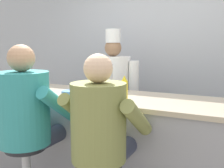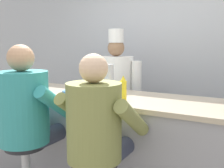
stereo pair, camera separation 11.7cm
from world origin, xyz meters
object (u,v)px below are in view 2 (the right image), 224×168
mustard_bottle_yellow (123,89)px  coffee_mug_white (24,83)px  diner_seated_olive (97,127)px  cereal_bowl (70,93)px  diner_seated_teal (27,112)px  cook_in_whites_near (116,92)px  cup_stack_steel (109,78)px  breakfast_plate (13,89)px

mustard_bottle_yellow → coffee_mug_white: size_ratio=1.58×
coffee_mug_white → diner_seated_olive: diner_seated_olive is taller
cereal_bowl → diner_seated_teal: size_ratio=0.10×
coffee_mug_white → cook_in_whites_near: 1.11m
cup_stack_steel → cook_in_whites_near: bearing=111.0°
mustard_bottle_yellow → diner_seated_teal: diner_seated_teal is taller
diner_seated_olive → diner_seated_teal: bearing=179.7°
coffee_mug_white → diner_seated_olive: bearing=-24.4°
breakfast_plate → diner_seated_olive: size_ratio=0.17×
cereal_bowl → cook_in_whites_near: bearing=85.3°
cup_stack_steel → diner_seated_olive: bearing=-66.5°
cereal_bowl → diner_seated_olive: (0.60, -0.47, -0.13)m
mustard_bottle_yellow → breakfast_plate: size_ratio=0.89×
cup_stack_steel → mustard_bottle_yellow: bearing=-45.2°
coffee_mug_white → cook_in_whites_near: cook_in_whites_near is taller
breakfast_plate → mustard_bottle_yellow: bearing=3.1°
mustard_bottle_yellow → coffee_mug_white: mustard_bottle_yellow is taller
mustard_bottle_yellow → cereal_bowl: size_ratio=1.45×
diner_seated_teal → diner_seated_olive: diner_seated_teal is taller
diner_seated_teal → diner_seated_olive: size_ratio=1.04×
breakfast_plate → coffee_mug_white: 0.27m
mustard_bottle_yellow → cook_in_whites_near: (-0.51, 0.82, -0.20)m
diner_seated_olive → cereal_bowl: bearing=142.2°
cup_stack_steel → breakfast_plate: bearing=-158.3°
mustard_bottle_yellow → breakfast_plate: mustard_bottle_yellow is taller
breakfast_plate → cereal_bowl: size_ratio=1.63×
cereal_bowl → diner_seated_teal: 0.49m
cereal_bowl → cup_stack_steel: cup_stack_steel is taller
coffee_mug_white → cup_stack_steel: 1.10m
diner_seated_teal → cook_in_whites_near: cook_in_whites_near is taller
breakfast_plate → diner_seated_teal: (0.63, -0.40, -0.09)m
breakfast_plate → cup_stack_steel: cup_stack_steel is taller
diner_seated_teal → cup_stack_steel: bearing=65.4°
mustard_bottle_yellow → diner_seated_teal: 0.85m
cereal_bowl → diner_seated_olive: 0.77m
breakfast_plate → diner_seated_olive: bearing=-16.7°
coffee_mug_white → diner_seated_teal: bearing=-41.6°
cup_stack_steel → diner_seated_teal: diner_seated_teal is taller
cereal_bowl → diner_seated_olive: diner_seated_olive is taller
diner_seated_olive → cook_in_whites_near: (-0.54, 1.29, 0.01)m
coffee_mug_white → diner_seated_olive: size_ratio=0.10×
cook_in_whites_near → diner_seated_olive: bearing=-67.5°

